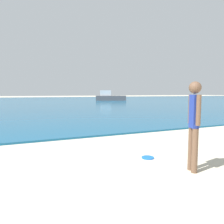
{
  "coord_description": "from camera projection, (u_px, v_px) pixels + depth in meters",
  "views": [
    {
      "loc": [
        -2.26,
        5.21,
        1.39
      ],
      "look_at": [
        0.15,
        10.73,
        0.84
      ],
      "focal_mm": 33.75,
      "sensor_mm": 36.0,
      "label": 1
    }
  ],
  "objects": [
    {
      "name": "person_standing",
      "position": [
        194.0,
        121.0,
        3.66
      ],
      "size": [
        0.21,
        0.35,
        1.58
      ],
      "rotation": [
        0.0,
        0.0,
        1.26
      ],
      "color": "brown",
      "rests_on": "ground"
    },
    {
      "name": "boat_far",
      "position": [
        110.0,
        97.0,
        36.07
      ],
      "size": [
        5.32,
        3.48,
        1.73
      ],
      "rotation": [
        0.0,
        0.0,
        -0.4
      ],
      "color": "#4C4C51",
      "rests_on": "water"
    },
    {
      "name": "water",
      "position": [
        36.0,
        101.0,
        34.01
      ],
      "size": [
        160.0,
        60.0,
        0.06
      ],
      "primitive_type": "cube",
      "color": "#14567F",
      "rests_on": "ground"
    },
    {
      "name": "frisbee",
      "position": [
        148.0,
        158.0,
        4.47
      ],
      "size": [
        0.26,
        0.26,
        0.03
      ],
      "primitive_type": "cylinder",
      "color": "blue",
      "rests_on": "ground"
    }
  ]
}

